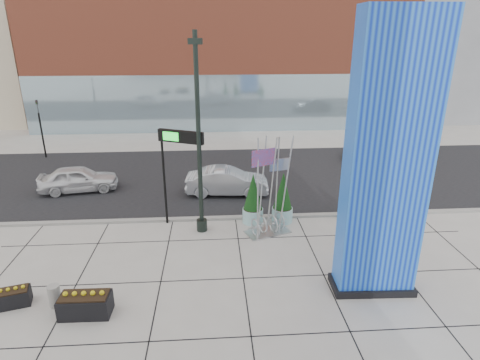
{
  "coord_description": "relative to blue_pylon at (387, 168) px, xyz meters",
  "views": [
    {
      "loc": [
        0.01,
        -13.47,
        8.49
      ],
      "look_at": [
        1.08,
        2.0,
        2.74
      ],
      "focal_mm": 30.0,
      "sensor_mm": 36.0,
      "label": 1
    }
  ],
  "objects": [
    {
      "name": "ground",
      "position": [
        -5.44,
        1.89,
        -4.46
      ],
      "size": [
        160.0,
        160.0,
        0.0
      ],
      "primitive_type": "plane",
      "color": "#9E9991",
      "rests_on": "ground"
    },
    {
      "name": "round_planter_east",
      "position": [
        1.1,
        5.49,
        -3.36
      ],
      "size": [
        0.93,
        0.93,
        2.32
      ],
      "color": "#9BCFD1",
      "rests_on": "ground"
    },
    {
      "name": "blue_pylon",
      "position": [
        0.0,
        0.0,
        0.0
      ],
      "size": [
        2.81,
        1.33,
        9.23
      ],
      "rotation": [
        0.0,
        0.0,
        -0.03
      ],
      "color": "#0D2EC9",
      "rests_on": "ground"
    },
    {
      "name": "traffic_signal",
      "position": [
        -17.44,
        16.89,
        -2.16
      ],
      "size": [
        0.15,
        0.18,
        4.1
      ],
      "color": "black",
      "rests_on": "ground"
    },
    {
      "name": "round_planter_mid",
      "position": [
        -2.24,
        5.49,
        -3.3
      ],
      "size": [
        0.98,
        0.98,
        2.45
      ],
      "color": "#9BCFD1",
      "rests_on": "ground"
    },
    {
      "name": "tower_glass_front",
      "position": [
        -4.44,
        24.09,
        -1.96
      ],
      "size": [
        34.0,
        0.6,
        5.0
      ],
      "primitive_type": "cube",
      "color": "#8CA5B2",
      "rests_on": "ground"
    },
    {
      "name": "car_dark_east",
      "position": [
        5.89,
        14.38,
        -3.81
      ],
      "size": [
        4.7,
        2.46,
        1.3
      ],
      "primitive_type": "imported",
      "rotation": [
        0.0,
        0.0,
        -1.72
      ],
      "color": "black",
      "rests_on": "ground"
    },
    {
      "name": "round_planter_west",
      "position": [
        -3.64,
        5.49,
        -3.31
      ],
      "size": [
        0.97,
        0.97,
        2.43
      ],
      "color": "#9BCFD1",
      "rests_on": "ground"
    },
    {
      "name": "concrete_bollard",
      "position": [
        -10.73,
        -0.23,
        -4.08
      ],
      "size": [
        0.39,
        0.39,
        0.76
      ],
      "primitive_type": "cylinder",
      "color": "gray",
      "rests_on": "ground"
    },
    {
      "name": "public_art_sculpture",
      "position": [
        -3.06,
        4.38,
        -3.29
      ],
      "size": [
        2.18,
        1.6,
        4.45
      ],
      "rotation": [
        0.0,
        0.0,
        0.35
      ],
      "color": "#BABDBF",
      "rests_on": "ground"
    },
    {
      "name": "overhead_street_sign",
      "position": [
        -6.91,
        5.69,
        -0.57
      ],
      "size": [
        2.02,
        1.06,
        4.53
      ],
      "rotation": [
        0.0,
        0.0,
        -0.43
      ],
      "color": "black",
      "rests_on": "ground"
    },
    {
      "name": "car_white_west",
      "position": [
        -13.02,
        10.09,
        -3.74
      ],
      "size": [
        4.45,
        2.36,
        1.44
      ],
      "primitive_type": "imported",
      "rotation": [
        0.0,
        0.0,
        1.73
      ],
      "color": "white",
      "rests_on": "ground"
    },
    {
      "name": "tower_podium",
      "position": [
        -4.44,
        28.89,
        1.04
      ],
      "size": [
        34.0,
        10.0,
        11.0
      ],
      "primitive_type": "cube",
      "color": "#9F452E",
      "rests_on": "ground"
    },
    {
      "name": "curb_edge",
      "position": [
        -5.44,
        5.89,
        -4.4
      ],
      "size": [
        80.0,
        0.3,
        0.12
      ],
      "primitive_type": "cube",
      "color": "gray",
      "rests_on": "ground"
    },
    {
      "name": "box_planter_north",
      "position": [
        -12.21,
        -0.11,
        -4.15
      ],
      "size": [
        1.35,
        0.93,
        0.68
      ],
      "rotation": [
        0.0,
        0.0,
        0.28
      ],
      "color": "black",
      "rests_on": "ground"
    },
    {
      "name": "lamp_post",
      "position": [
        -6.03,
        4.8,
        -0.95
      ],
      "size": [
        0.58,
        0.47,
        8.57
      ],
      "rotation": [
        0.0,
        0.0,
        -0.27
      ],
      "color": "black",
      "rests_on": "ground"
    },
    {
      "name": "building_grey_parking",
      "position": [
        20.56,
        33.89,
        4.54
      ],
      "size": [
        20.0,
        18.0,
        18.0
      ],
      "primitive_type": "cube",
      "color": "slate",
      "rests_on": "ground"
    },
    {
      "name": "street_asphalt",
      "position": [
        -5.44,
        11.89,
        -4.45
      ],
      "size": [
        80.0,
        12.0,
        0.02
      ],
      "primitive_type": "cube",
      "color": "black",
      "rests_on": "ground"
    },
    {
      "name": "box_planter_south",
      "position": [
        -9.6,
        -0.73,
        -4.06
      ],
      "size": [
        1.6,
        0.82,
        0.87
      ],
      "rotation": [
        0.0,
        0.0,
        -0.02
      ],
      "color": "black",
      "rests_on": "ground"
    },
    {
      "name": "car_silver_mid",
      "position": [
        -4.71,
        9.05,
        -3.72
      ],
      "size": [
        4.59,
        1.87,
        1.48
      ],
      "primitive_type": "imported",
      "rotation": [
        0.0,
        0.0,
        1.5
      ],
      "color": "#B2B4BA",
      "rests_on": "ground"
    }
  ]
}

